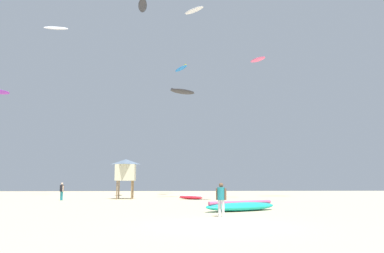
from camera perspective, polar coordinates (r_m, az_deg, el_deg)
name	(u,v)px	position (r m, az deg, el deg)	size (l,w,h in m)	color
ground_plane	(220,225)	(16.22, 4.17, -14.46)	(120.00, 120.00, 0.00)	beige
person_foreground	(221,197)	(19.95, 4.37, -10.40)	(0.51, 0.39, 1.72)	silver
person_midground	(62,190)	(39.59, -18.83, -8.94)	(0.43, 0.44, 1.70)	teal
kite_grounded_near	(191,197)	(39.92, -0.21, -10.53)	(2.89, 2.99, 0.40)	red
kite_grounded_mid	(241,206)	(24.13, 7.31, -11.67)	(5.22, 3.68, 0.67)	#19B29E
lifeguard_tower	(126,170)	(41.20, -9.86, -6.35)	(2.30, 2.30, 4.15)	#8C704C
kite_aloft_1	(181,68)	(52.49, -1.65, 8.64)	(2.16, 3.30, 0.48)	blue
kite_aloft_2	(56,28)	(57.67, -19.62, 13.65)	(3.36, 1.24, 0.81)	white
kite_aloft_4	(183,91)	(44.03, -1.41, 5.24)	(3.28, 2.48, 0.62)	#2D2D33
kite_aloft_5	(143,6)	(49.78, -7.38, 17.44)	(1.44, 3.84, 0.48)	#2D2D33
kite_aloft_7	(194,10)	(59.54, 0.29, 16.91)	(3.26, 3.46, 0.39)	white
kite_aloft_8	(258,60)	(43.44, 9.79, 9.80)	(1.71, 2.18, 0.41)	#E5598C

